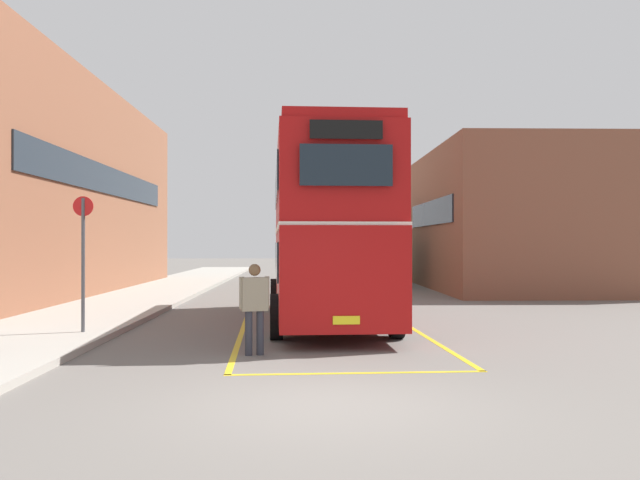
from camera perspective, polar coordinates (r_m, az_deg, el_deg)
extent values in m
plane|color=#66605B|center=(23.21, -0.67, -5.46)|extent=(135.60, 135.60, 0.00)
cube|color=#A39E93|center=(26.33, -15.09, -4.68)|extent=(4.00, 57.60, 0.14)
cube|color=brown|center=(28.93, -23.78, 3.88)|extent=(6.36, 23.14, 8.37)
cube|color=#232D38|center=(27.91, -17.65, 4.89)|extent=(0.06, 17.59, 1.10)
cube|color=brown|center=(31.90, 17.42, 1.63)|extent=(9.00, 12.29, 6.30)
cube|color=#232D38|center=(30.74, 9.40, 2.28)|extent=(0.06, 9.34, 1.10)
cylinder|color=black|center=(20.65, -3.87, -4.72)|extent=(0.33, 1.01, 1.00)
cylinder|color=black|center=(20.83, 3.43, -4.68)|extent=(0.33, 1.01, 1.00)
cylinder|color=black|center=(14.60, -3.76, -6.58)|extent=(0.33, 1.01, 1.00)
cylinder|color=black|center=(14.85, 6.55, -6.47)|extent=(0.33, 1.01, 1.00)
cube|color=#A80F0F|center=(17.62, 0.48, -2.56)|extent=(3.02, 9.92, 2.10)
cube|color=#A80F0F|center=(17.66, 0.48, 4.27)|extent=(3.01, 9.72, 2.10)
cube|color=#A80F0F|center=(17.79, 0.48, 7.96)|extent=(2.90, 9.62, 0.20)
cube|color=white|center=(17.61, 0.48, 0.86)|extent=(3.04, 9.82, 0.14)
cube|color=#19232D|center=(17.55, -3.76, -1.58)|extent=(0.41, 8.04, 0.84)
cube|color=#19232D|center=(17.61, -3.76, 4.61)|extent=(0.41, 8.04, 0.84)
cube|color=#19232D|center=(17.76, 4.66, -1.57)|extent=(0.41, 8.04, 0.84)
cube|color=#19232D|center=(17.82, 4.66, 4.55)|extent=(0.41, 8.04, 0.84)
cube|color=#19232D|center=(12.79, 2.27, 6.45)|extent=(1.79, 0.12, 0.80)
cube|color=black|center=(12.89, 2.27, 9.45)|extent=(1.41, 0.11, 0.36)
cube|color=#19232D|center=(22.52, -0.54, -1.04)|extent=(2.05, 0.14, 1.00)
cube|color=yellow|center=(12.79, 2.27, -6.89)|extent=(0.52, 0.05, 0.16)
cylinder|color=black|center=(37.72, 0.21, -2.76)|extent=(0.27, 0.92, 0.92)
cylinder|color=black|center=(37.85, 4.11, -2.75)|extent=(0.27, 0.92, 0.92)
cylinder|color=black|center=(31.79, 0.36, -3.23)|extent=(0.27, 0.92, 0.92)
cylinder|color=black|center=(31.94, 4.99, -3.21)|extent=(0.27, 0.92, 0.92)
cube|color=#1E512D|center=(34.77, 2.40, -1.09)|extent=(2.64, 9.94, 2.60)
cube|color=silver|center=(34.77, 2.40, 1.15)|extent=(2.48, 9.54, 0.12)
cube|color=#19232D|center=(34.72, 0.31, -0.52)|extent=(0.15, 7.92, 0.96)
cube|color=#19232D|center=(34.85, 4.48, -0.51)|extent=(0.15, 7.92, 0.96)
cube|color=#19232D|center=(39.73, 2.02, -0.55)|extent=(2.00, 0.07, 1.10)
cylinder|color=#2D2D38|center=(12.66, -5.16, -7.93)|extent=(0.14, 0.14, 0.83)
cylinder|color=#2D2D38|center=(12.62, -6.14, -7.95)|extent=(0.14, 0.14, 0.83)
cube|color=gray|center=(12.56, -5.65, -4.64)|extent=(0.53, 0.34, 0.63)
cylinder|color=gray|center=(12.61, -4.56, -4.48)|extent=(0.09, 0.09, 0.59)
cylinder|color=gray|center=(12.51, -6.74, -4.51)|extent=(0.09, 0.09, 0.59)
sphere|color=brown|center=(12.52, -5.63, -2.57)|extent=(0.23, 0.23, 0.23)
cylinder|color=#4C4C51|center=(15.60, -19.65, -2.03)|extent=(0.08, 0.08, 2.96)
cylinder|color=red|center=(15.62, -19.64, 2.74)|extent=(0.44, 0.06, 0.44)
cube|color=gold|center=(16.72, -6.59, -7.48)|extent=(0.68, 11.80, 0.01)
cube|color=gold|center=(17.05, 7.63, -7.34)|extent=(0.68, 11.80, 0.01)
cube|color=gold|center=(10.96, 3.20, -11.32)|extent=(4.28, 0.32, 0.01)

